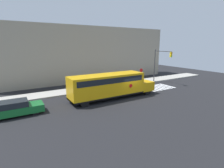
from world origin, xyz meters
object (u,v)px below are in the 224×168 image
object	(u,v)px
school_bus	(110,85)
traffic_light	(160,61)
parked_car	(15,108)
stop_sign	(141,73)

from	to	relation	value
school_bus	traffic_light	bearing A→B (deg)	15.47
parked_car	traffic_light	size ratio (longest dim) A/B	0.83
parked_car	stop_sign	xyz separation A→B (m)	(19.23, 4.89, 0.93)
stop_sign	traffic_light	size ratio (longest dim) A/B	0.45
school_bus	stop_sign	xyz separation A→B (m)	(9.06, 4.95, -0.09)
stop_sign	traffic_light	bearing A→B (deg)	-36.01
stop_sign	traffic_light	world-z (taller)	traffic_light
parked_car	traffic_light	bearing A→B (deg)	8.20
school_bus	traffic_light	xyz separation A→B (m)	(11.50, 3.18, 2.00)
parked_car	stop_sign	distance (m)	19.87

